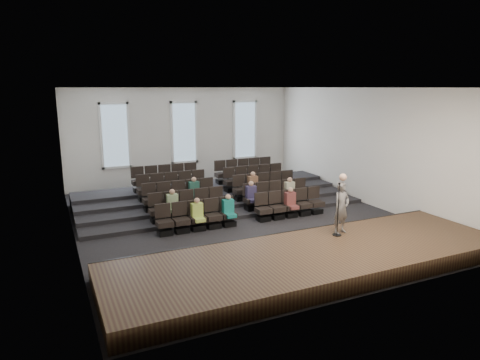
% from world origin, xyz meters
% --- Properties ---
extents(ground, '(14.00, 14.00, 0.00)m').
position_xyz_m(ground, '(0.00, 0.00, 0.00)').
color(ground, black).
rests_on(ground, ground).
extents(ceiling, '(12.00, 14.00, 0.02)m').
position_xyz_m(ceiling, '(0.00, 0.00, 5.01)').
color(ceiling, white).
rests_on(ceiling, ground).
extents(wall_back, '(12.00, 0.04, 5.00)m').
position_xyz_m(wall_back, '(0.00, 7.02, 2.50)').
color(wall_back, white).
rests_on(wall_back, ground).
extents(wall_front, '(12.00, 0.04, 5.00)m').
position_xyz_m(wall_front, '(0.00, -7.02, 2.50)').
color(wall_front, white).
rests_on(wall_front, ground).
extents(wall_left, '(0.04, 14.00, 5.00)m').
position_xyz_m(wall_left, '(-6.02, 0.00, 2.50)').
color(wall_left, white).
rests_on(wall_left, ground).
extents(wall_right, '(0.04, 14.00, 5.00)m').
position_xyz_m(wall_right, '(6.02, 0.00, 2.50)').
color(wall_right, white).
rests_on(wall_right, ground).
extents(stage, '(11.80, 3.60, 0.50)m').
position_xyz_m(stage, '(0.00, -5.10, 0.25)').
color(stage, '#47351E').
rests_on(stage, ground).
extents(stage_lip, '(11.80, 0.06, 0.52)m').
position_xyz_m(stage_lip, '(0.00, -3.33, 0.25)').
color(stage_lip, black).
rests_on(stage_lip, ground).
extents(risers, '(11.80, 4.80, 0.60)m').
position_xyz_m(risers, '(0.00, 3.17, 0.20)').
color(risers, black).
rests_on(risers, ground).
extents(seating_rows, '(6.80, 4.70, 1.67)m').
position_xyz_m(seating_rows, '(-0.00, 1.54, 0.68)').
color(seating_rows, black).
rests_on(seating_rows, ground).
extents(windows, '(8.44, 0.10, 3.24)m').
position_xyz_m(windows, '(0.00, 6.95, 2.70)').
color(windows, white).
rests_on(windows, wall_back).
extents(audience, '(5.45, 2.64, 1.10)m').
position_xyz_m(audience, '(0.00, 0.32, 0.81)').
color(audience, '#B8D555').
rests_on(audience, seating_rows).
extents(speaker, '(0.67, 0.50, 1.65)m').
position_xyz_m(speaker, '(1.63, -4.11, 1.33)').
color(speaker, '#63605E').
rests_on(speaker, stage).
extents(mic_stand, '(0.28, 0.28, 1.69)m').
position_xyz_m(mic_stand, '(1.39, -4.26, 1.00)').
color(mic_stand, black).
rests_on(mic_stand, stage).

